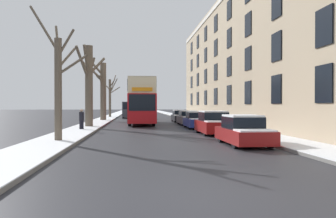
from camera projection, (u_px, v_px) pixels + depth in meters
ground_plane at (218, 197)px, 6.83m from camera, size 320.00×320.00×0.00m
sidewalk_left at (112, 116)px, 58.98m from camera, size 2.51×130.00×0.16m
sidewalk_right at (177, 116)px, 60.14m from camera, size 2.51×130.00×0.16m
terrace_facade_right at (265, 60)px, 33.79m from camera, size 9.10×47.14×13.33m
bare_tree_left_0 at (58, 81)px, 16.73m from camera, size 3.26×1.87×7.31m
bare_tree_left_1 at (89, 83)px, 28.02m from camera, size 2.25×3.87×7.05m
bare_tree_left_2 at (103, 90)px, 40.29m from camera, size 2.56×1.95×7.19m
bare_tree_left_3 at (110, 96)px, 51.65m from camera, size 3.61×3.00×6.86m
double_decker_bus at (141, 100)px, 33.86m from camera, size 2.59×11.20×4.50m
parked_car_0 at (243, 131)px, 15.85m from camera, size 1.81×4.18×1.46m
parked_car_1 at (214, 124)px, 21.87m from camera, size 1.89×4.13×1.57m
parked_car_2 at (197, 120)px, 27.66m from camera, size 1.89×4.00×1.42m
parked_car_3 at (188, 118)px, 32.68m from camera, size 1.76×4.27×1.42m
parked_car_4 at (180, 116)px, 38.63m from camera, size 1.68×4.34×1.41m
oncoming_van at (130, 109)px, 50.53m from camera, size 2.09×5.63×2.50m
pedestrian_left_sidewalk at (82, 119)px, 24.52m from camera, size 0.36×0.36×1.65m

